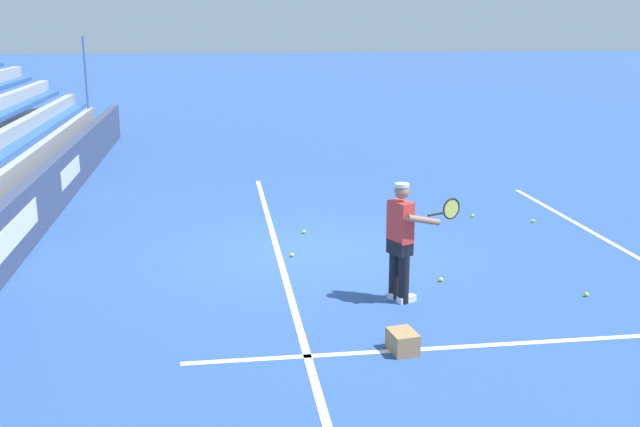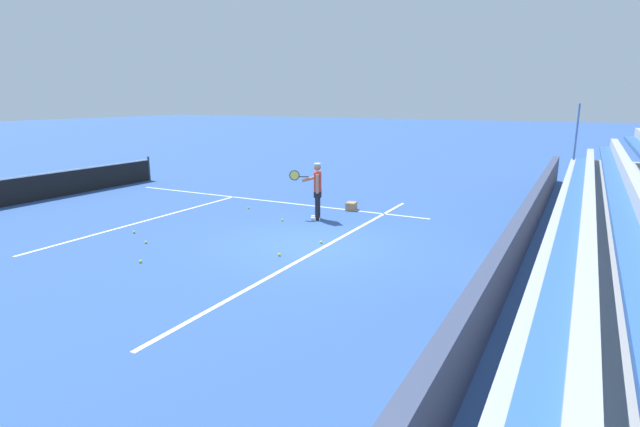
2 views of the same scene
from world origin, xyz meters
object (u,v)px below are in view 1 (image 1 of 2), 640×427
Objects in this scene: tennis_player at (402,240)px; tennis_ball_midcourt at (304,232)px; ball_box_cardboard at (403,342)px; tennis_ball_far_left at (586,294)px; tennis_ball_on_baseline at (473,216)px; tennis_ball_far_right at (441,280)px; tennis_ball_stray_back at (407,204)px; tennis_ball_by_box at (292,255)px; tennis_ball_toward_net at (533,221)px.

tennis_player is 3.84m from tennis_ball_midcourt.
tennis_ball_far_left is at bearing 114.89° from ball_box_cardboard.
tennis_ball_midcourt is (0.71, -3.54, 0.00)m from tennis_ball_on_baseline.
tennis_ball_midcourt is 1.00× the size of tennis_ball_far_left.
tennis_ball_far_right is (3.66, -1.78, 0.00)m from tennis_ball_on_baseline.
tennis_ball_stray_back is (-1.17, -1.08, 0.00)m from tennis_ball_on_baseline.
ball_box_cardboard is 6.06× the size of tennis_ball_stray_back.
tennis_ball_far_left is (-1.44, 3.10, -0.10)m from ball_box_cardboard.
tennis_player is at bearing -50.03° from tennis_ball_far_right.
tennis_player is at bearing 30.87° from tennis_ball_by_box.
tennis_player is 25.98× the size of tennis_ball_midcourt.
tennis_ball_on_baseline is at bearing -118.36° from tennis_ball_toward_net.
ball_box_cardboard is at bearing -12.98° from tennis_player.
ball_box_cardboard reaches higher than tennis_ball_toward_net.
tennis_ball_midcourt is at bearing -88.17° from tennis_ball_toward_net.
tennis_ball_on_baseline is 1.00× the size of tennis_ball_midcourt.
tennis_ball_by_box is at bearing -40.95° from tennis_ball_stray_back.
tennis_player is at bearing -30.81° from tennis_ball_on_baseline.
ball_box_cardboard is 6.06× the size of tennis_ball_midcourt.
tennis_ball_midcourt is 5.33m from tennis_ball_far_left.
tennis_ball_far_right is 2.12m from tennis_ball_far_left.
tennis_ball_toward_net is (-5.44, 4.02, -0.10)m from ball_box_cardboard.
tennis_player reaches higher than tennis_ball_toward_net.
tennis_ball_far_left is at bearing -12.92° from tennis_ball_toward_net.
tennis_ball_far_right is at bearing -25.93° from tennis_ball_on_baseline.
tennis_ball_midcourt is at bearing -165.13° from tennis_player.
tennis_ball_stray_back is at bearing 164.66° from tennis_player.
tennis_ball_far_right and tennis_ball_midcourt have the same top height.
tennis_ball_far_right and tennis_ball_stray_back have the same top height.
tennis_player is 1.88m from ball_box_cardboard.
tennis_ball_far_right is at bearing 54.01° from tennis_ball_by_box.
tennis_ball_far_left is (3.86, 3.68, 0.00)m from tennis_ball_midcourt.
tennis_ball_far_right is (-2.35, 1.19, -0.10)m from ball_box_cardboard.
tennis_player is 25.98× the size of tennis_ball_on_baseline.
tennis_player reaches higher than tennis_ball_far_left.
tennis_player reaches higher than tennis_ball_midcourt.
tennis_ball_on_baseline is 1.00× the size of tennis_ball_far_right.
tennis_ball_stray_back is at bearing 171.72° from tennis_ball_far_right.
tennis_ball_toward_net is (-1.54, 4.97, 0.00)m from tennis_ball_by_box.
tennis_ball_toward_net is at bearing 167.08° from tennis_ball_far_left.
tennis_ball_far_right is at bearing 129.97° from tennis_player.
ball_box_cardboard is 6.06× the size of tennis_ball_toward_net.
tennis_player is at bearing -43.99° from tennis_ball_toward_net.
tennis_ball_on_baseline is 4.07m from tennis_ball_far_right.
tennis_ball_midcourt is at bearing -52.72° from tennis_ball_stray_back.
ball_box_cardboard reaches higher than tennis_ball_midcourt.
tennis_ball_far_left is at bearing 11.90° from tennis_ball_stray_back.
tennis_player is 1.36m from tennis_ball_far_right.
tennis_ball_far_right is 3.43m from tennis_ball_midcourt.
tennis_ball_on_baseline is 1.59m from tennis_ball_stray_back.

